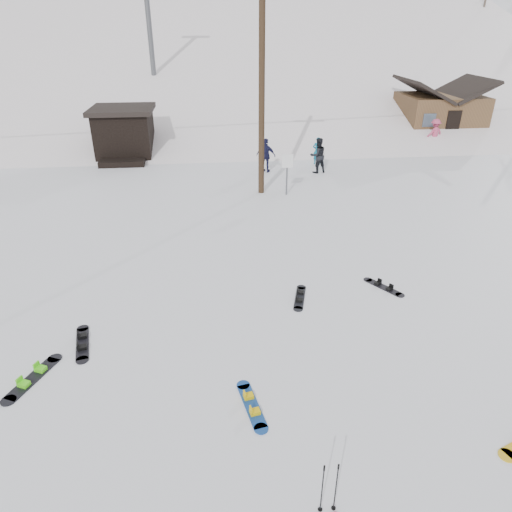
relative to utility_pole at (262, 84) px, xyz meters
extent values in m
plane|color=white|center=(-2.00, -14.00, -4.68)|extent=(200.00, 200.00, 0.00)
cube|color=white|center=(-2.00, 41.00, -16.68)|extent=(60.00, 85.24, 65.97)
cube|color=white|center=(36.00, 36.00, -15.68)|extent=(45.66, 93.98, 54.59)
cylinder|color=#3A2819|center=(0.00, 0.00, -0.18)|extent=(0.26, 0.26, 9.00)
cylinder|color=#595B60|center=(1.10, -0.40, -3.78)|extent=(0.07, 0.07, 1.80)
cube|color=white|center=(1.10, -0.44, -3.13)|extent=(0.50, 0.04, 0.60)
cube|color=black|center=(-7.00, 7.00, -3.43)|extent=(3.00, 3.00, 2.50)
cube|color=black|center=(-7.00, 7.00, -2.06)|extent=(3.40, 3.40, 0.25)
cube|color=black|center=(-7.00, 5.20, -4.53)|extent=(2.40, 1.20, 0.30)
cylinder|color=#595B60|center=(-6.00, 16.00, 2.57)|extent=(0.36, 0.36, 8.00)
cube|color=brown|center=(13.00, 10.00, -3.33)|extent=(5.00, 4.00, 2.70)
cube|color=black|center=(11.65, 10.00, -1.63)|extent=(2.69, 4.40, 1.43)
cube|color=black|center=(14.35, 10.00, -1.63)|extent=(2.69, 4.40, 1.43)
cube|color=black|center=(13.00, 7.98, -3.58)|extent=(0.90, 0.06, 1.90)
cube|color=#164393|center=(-1.66, -12.93, -4.67)|extent=(0.53, 1.27, 0.03)
cylinder|color=#164393|center=(-1.78, -12.33, -4.67)|extent=(0.28, 0.28, 0.03)
cylinder|color=#164393|center=(-1.53, -13.54, -4.67)|extent=(0.28, 0.28, 0.03)
cube|color=#DBB50B|center=(-1.70, -12.72, -4.61)|extent=(0.23, 0.19, 0.08)
cube|color=#DBB50B|center=(-1.61, -13.15, -4.61)|extent=(0.23, 0.19, 0.08)
cylinder|color=black|center=(-0.78, -15.28, -4.16)|extent=(0.02, 0.02, 1.05)
cylinder|color=black|center=(-0.78, -15.28, -4.63)|extent=(0.08, 0.08, 0.01)
cylinder|color=black|center=(-0.78, -15.28, -3.65)|extent=(0.03, 0.03, 0.10)
cylinder|color=black|center=(-0.56, -15.28, -4.16)|extent=(0.02, 0.02, 1.05)
cylinder|color=black|center=(-0.56, -15.28, -4.63)|extent=(0.08, 0.08, 0.01)
cylinder|color=black|center=(-0.56, -15.28, -3.65)|extent=(0.03, 0.03, 0.10)
cube|color=black|center=(-5.57, -10.51, -4.67)|extent=(0.56, 1.31, 0.03)
cylinder|color=black|center=(-5.70, -9.88, -4.67)|extent=(0.29, 0.29, 0.03)
cylinder|color=black|center=(-5.43, -11.13, -4.67)|extent=(0.29, 0.29, 0.03)
cube|color=black|center=(-5.61, -10.28, -4.61)|extent=(0.24, 0.20, 0.08)
cube|color=black|center=(-5.52, -10.73, -4.61)|extent=(0.24, 0.20, 0.08)
cube|color=black|center=(-6.36, -11.65, -4.67)|extent=(0.86, 1.40, 0.03)
cylinder|color=black|center=(-6.08, -11.01, -4.67)|extent=(0.32, 0.32, 0.03)
cylinder|color=black|center=(-6.65, -12.28, -4.67)|extent=(0.32, 0.32, 0.03)
cube|color=#57E21A|center=(-6.26, -11.42, -4.61)|extent=(0.28, 0.25, 0.09)
cube|color=#57E21A|center=(-6.47, -11.88, -4.61)|extent=(0.28, 0.25, 0.09)
cube|color=black|center=(2.65, -8.70, -4.67)|extent=(0.85, 1.08, 0.02)
cylinder|color=black|center=(2.97, -9.17, -4.67)|extent=(0.26, 0.26, 0.02)
cylinder|color=black|center=(2.33, -8.23, -4.67)|extent=(0.26, 0.26, 0.02)
cube|color=black|center=(2.76, -8.87, -4.62)|extent=(0.23, 0.22, 0.07)
cube|color=black|center=(2.53, -8.53, -4.62)|extent=(0.23, 0.22, 0.07)
cylinder|color=yellow|center=(2.82, -14.60, -4.67)|extent=(0.30, 0.30, 0.03)
cube|color=black|center=(0.08, -9.02, -4.67)|extent=(0.56, 1.17, 0.02)
cylinder|color=black|center=(0.24, -8.47, -4.67)|extent=(0.26, 0.26, 0.02)
cylinder|color=black|center=(-0.07, -9.57, -4.67)|extent=(0.26, 0.26, 0.02)
cube|color=black|center=(0.14, -8.82, -4.62)|extent=(0.22, 0.19, 0.08)
cube|color=black|center=(0.03, -9.22, -4.62)|extent=(0.22, 0.19, 0.08)
imported|color=#0E6D92|center=(3.55, 4.30, -3.95)|extent=(0.57, 0.42, 1.46)
imported|color=black|center=(3.22, 2.77, -3.79)|extent=(1.00, 0.87, 1.77)
imported|color=#C04369|center=(11.55, 7.31, -3.83)|extent=(1.23, 0.91, 1.70)
imported|color=#18183C|center=(0.60, 3.11, -3.82)|extent=(1.10, 0.81, 1.73)
camera|label=1|loc=(-2.27, -19.76, 2.32)|focal=32.00mm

